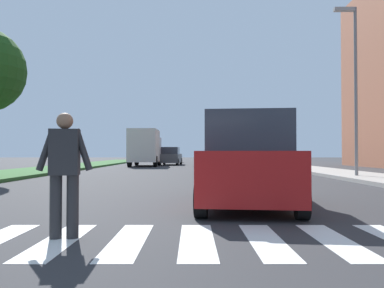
# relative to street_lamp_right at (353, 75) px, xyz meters

# --- Properties ---
(ground_plane) EXTENTS (140.00, 140.00, 0.00)m
(ground_plane) POSITION_rel_street_lamp_right_xyz_m (-8.02, 10.71, -4.59)
(ground_plane) COLOR #2D2D30
(crosswalk) EXTENTS (7.65, 2.20, 0.01)m
(crosswalk) POSITION_rel_street_lamp_right_xyz_m (-8.02, -12.32, -4.59)
(crosswalk) COLOR silver
(crosswalk) RESTS_ON ground_plane
(median_strip) EXTENTS (4.01, 64.00, 0.15)m
(median_strip) POSITION_rel_street_lamp_right_xyz_m (-16.42, 8.71, -4.52)
(median_strip) COLOR #2D5B28
(median_strip) RESTS_ON ground_plane
(sidewalk_right) EXTENTS (3.00, 64.00, 0.15)m
(sidewalk_right) POSITION_rel_street_lamp_right_xyz_m (0.60, 8.71, -4.52)
(sidewalk_right) COLOR #9E9991
(sidewalk_right) RESTS_ON ground_plane
(street_lamp_right) EXTENTS (1.02, 0.24, 7.50)m
(street_lamp_right) POSITION_rel_street_lamp_right_xyz_m (0.00, 0.00, 0.00)
(street_lamp_right) COLOR slate
(street_lamp_right) RESTS_ON sidewalk_right
(pedestrian_performer) EXTENTS (0.75, 0.28, 1.69)m
(pedestrian_performer) POSITION_rel_street_lamp_right_xyz_m (-8.91, -12.20, -3.66)
(pedestrian_performer) COLOR #262628
(pedestrian_performer) RESTS_ON ground_plane
(suv_crossing) EXTENTS (2.43, 4.78, 1.97)m
(suv_crossing) POSITION_rel_street_lamp_right_xyz_m (-5.96, -8.84, -3.66)
(suv_crossing) COLOR maroon
(suv_crossing) RESTS_ON ground_plane
(sedan_midblock) EXTENTS (2.21, 4.23, 1.72)m
(sedan_midblock) POSITION_rel_street_lamp_right_xyz_m (-4.43, 6.48, -3.80)
(sedan_midblock) COLOR maroon
(sedan_midblock) RESTS_ON ground_plane
(sedan_distant) EXTENTS (2.15, 4.54, 1.69)m
(sedan_distant) POSITION_rel_street_lamp_right_xyz_m (-9.25, 20.30, -3.81)
(sedan_distant) COLOR #474C51
(sedan_distant) RESTS_ON ground_plane
(sedan_far_horizon) EXTENTS (2.15, 4.16, 1.76)m
(sedan_far_horizon) POSITION_rel_street_lamp_right_xyz_m (-9.58, 31.15, -3.79)
(sedan_far_horizon) COLOR #B7B7BC
(sedan_far_horizon) RESTS_ON ground_plane
(truck_box_delivery) EXTENTS (2.40, 6.20, 3.10)m
(truck_box_delivery) POSITION_rel_street_lamp_right_xyz_m (-11.23, 16.64, -2.96)
(truck_box_delivery) COLOR #B7B7BC
(truck_box_delivery) RESTS_ON ground_plane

